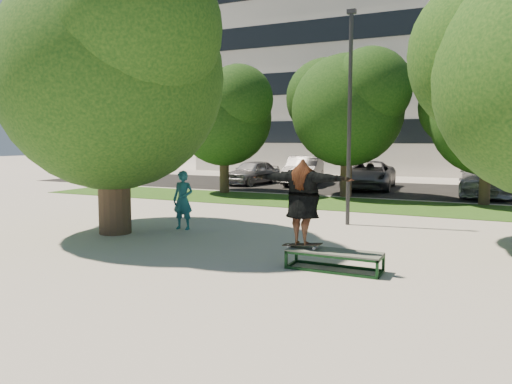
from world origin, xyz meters
The scene contains 16 objects.
ground centered at (0.00, 0.00, 0.00)m, with size 120.00×120.00×0.00m, color #ABA69D.
grass_strip centered at (1.00, 9.50, 0.01)m, with size 30.00×4.00×0.02m, color #204413.
asphalt_strip centered at (0.00, 16.00, 0.01)m, with size 40.00×8.00×0.01m, color black.
tree_left centered at (-4.29, 1.09, 4.42)m, with size 6.96×5.95×7.12m.
bg_tree_left centered at (-6.57, 11.07, 3.73)m, with size 5.28×4.51×5.77m.
bg_tree_mid centered at (-1.08, 12.08, 4.02)m, with size 5.76×4.92×6.24m.
bg_tree_right centered at (4.43, 11.57, 3.49)m, with size 5.04×4.31×5.43m.
lamppost centered at (1.00, 5.00, 3.15)m, with size 0.25×0.15×6.11m.
office_building centered at (-2.00, 31.98, 8.00)m, with size 30.00×14.12×16.00m.
grind_box centered at (2.15, -0.13, 0.19)m, with size 1.80×0.60×0.38m.
skater_rig centered at (1.50, -0.13, 1.28)m, with size 2.04×0.56×1.74m.
bystander centered at (-2.91, 2.29, 0.82)m, with size 0.59×0.39×1.63m, color #1B5C68.
car_silver_a centered at (-7.26, 15.50, 0.67)m, with size 1.59×3.96×1.35m, color #A0A0A5.
car_dark centered at (-4.59, 16.45, 0.78)m, with size 1.66×4.76×1.57m, color black.
car_grey centered at (-0.87, 15.74, 0.70)m, with size 2.31×5.02×1.39m, color slate.
car_silver_b centered at (4.52, 15.11, 0.78)m, with size 2.19×5.40×1.57m, color #AFAFB4.
Camera 1 is at (4.84, -9.15, 2.49)m, focal length 35.00 mm.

